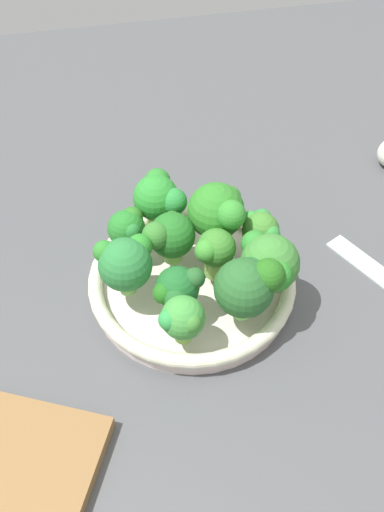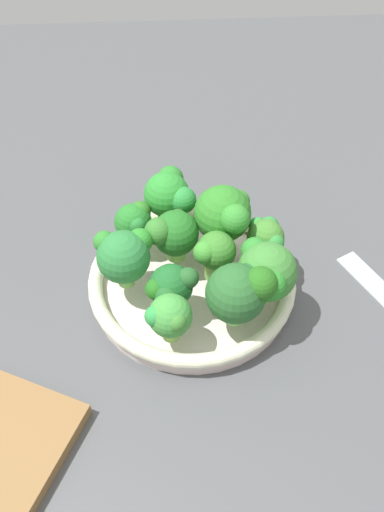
{
  "view_description": "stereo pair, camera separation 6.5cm",
  "coord_description": "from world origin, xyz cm",
  "px_view_note": "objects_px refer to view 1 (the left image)",
  "views": [
    {
      "loc": [
        44.71,
        -8.35,
        54.06
      ],
      "look_at": [
        1.99,
        0.65,
        5.96
      ],
      "focal_mm": 41.66,
      "sensor_mm": 36.0,
      "label": 1
    },
    {
      "loc": [
        45.57,
        -1.92,
        54.06
      ],
      "look_at": [
        1.99,
        0.65,
        5.96
      ],
      "focal_mm": 41.66,
      "sensor_mm": 36.0,
      "label": 2
    }
  ],
  "objects_px": {
    "broccoli_floret_4": "(218,211)",
    "broccoli_floret_7": "(269,264)",
    "broccoli_floret_3": "(261,231)",
    "broccoli_floret_1": "(125,263)",
    "broccoli_floret_10": "(214,251)",
    "broccoli_floret_2": "(170,235)",
    "broccoli_floret_5": "(128,228)",
    "bowl": "(192,282)",
    "broccoli_floret_6": "(177,290)",
    "broccoli_floret_8": "(158,197)",
    "broccoli_floret_0": "(248,285)",
    "broccoli_floret_9": "(183,319)"
  },
  "relations": [
    {
      "from": "bowl",
      "to": "broccoli_floret_6",
      "type": "xyz_separation_m",
      "value": [
        0.04,
        -0.03,
        0.05
      ]
    },
    {
      "from": "broccoli_floret_5",
      "to": "broccoli_floret_8",
      "type": "relative_size",
      "value": 0.74
    },
    {
      "from": "broccoli_floret_3",
      "to": "broccoli_floret_6",
      "type": "bearing_deg",
      "value": -59.34
    },
    {
      "from": "broccoli_floret_1",
      "to": "broccoli_floret_3",
      "type": "height_order",
      "value": "broccoli_floret_1"
    },
    {
      "from": "bowl",
      "to": "broccoli_floret_9",
      "type": "relative_size",
      "value": 4.14
    },
    {
      "from": "broccoli_floret_10",
      "to": "broccoli_floret_0",
      "type": "bearing_deg",
      "value": 20.61
    },
    {
      "from": "broccoli_floret_4",
      "to": "broccoli_floret_8",
      "type": "xyz_separation_m",
      "value": [
        -0.04,
        -0.06,
        -0.01
      ]
    },
    {
      "from": "broccoli_floret_2",
      "to": "broccoli_floret_8",
      "type": "xyz_separation_m",
      "value": [
        -0.06,
        -0.0,
        0.0
      ]
    },
    {
      "from": "broccoli_floret_7",
      "to": "broccoli_floret_9",
      "type": "distance_m",
      "value": 0.11
    },
    {
      "from": "bowl",
      "to": "broccoli_floret_5",
      "type": "distance_m",
      "value": 0.1
    },
    {
      "from": "broccoli_floret_3",
      "to": "broccoli_floret_10",
      "type": "distance_m",
      "value": 0.07
    },
    {
      "from": "broccoli_floret_4",
      "to": "broccoli_floret_8",
      "type": "distance_m",
      "value": 0.08
    },
    {
      "from": "bowl",
      "to": "broccoli_floret_3",
      "type": "distance_m",
      "value": 0.1
    },
    {
      "from": "broccoli_floret_5",
      "to": "broccoli_floret_7",
      "type": "xyz_separation_m",
      "value": [
        0.09,
        0.14,
        0.01
      ]
    },
    {
      "from": "broccoli_floret_0",
      "to": "broccoli_floret_9",
      "type": "distance_m",
      "value": 0.08
    },
    {
      "from": "broccoli_floret_0",
      "to": "broccoli_floret_8",
      "type": "relative_size",
      "value": 1.07
    },
    {
      "from": "broccoli_floret_0",
      "to": "broccoli_floret_6",
      "type": "xyz_separation_m",
      "value": [
        -0.02,
        -0.07,
        -0.01
      ]
    },
    {
      "from": "broccoli_floret_3",
      "to": "broccoli_floret_1",
      "type": "bearing_deg",
      "value": -80.33
    },
    {
      "from": "broccoli_floret_0",
      "to": "broccoli_floret_9",
      "type": "height_order",
      "value": "broccoli_floret_0"
    },
    {
      "from": "broccoli_floret_9",
      "to": "broccoli_floret_3",
      "type": "bearing_deg",
      "value": 133.19
    },
    {
      "from": "broccoli_floret_6",
      "to": "bowl",
      "type": "bearing_deg",
      "value": 150.56
    },
    {
      "from": "broccoli_floret_1",
      "to": "broccoli_floret_8",
      "type": "bearing_deg",
      "value": 151.24
    },
    {
      "from": "broccoli_floret_0",
      "to": "broccoli_floret_10",
      "type": "distance_m",
      "value": 0.06
    },
    {
      "from": "broccoli_floret_0",
      "to": "broccoli_floret_6",
      "type": "height_order",
      "value": "broccoli_floret_0"
    },
    {
      "from": "bowl",
      "to": "broccoli_floret_4",
      "type": "relative_size",
      "value": 2.91
    },
    {
      "from": "broccoli_floret_1",
      "to": "broccoli_floret_3",
      "type": "distance_m",
      "value": 0.16
    },
    {
      "from": "broccoli_floret_1",
      "to": "broccoli_floret_8",
      "type": "distance_m",
      "value": 0.11
    },
    {
      "from": "broccoli_floret_3",
      "to": "broccoli_floret_8",
      "type": "bearing_deg",
      "value": -122.12
    },
    {
      "from": "broccoli_floret_1",
      "to": "broccoli_floret_3",
      "type": "xyz_separation_m",
      "value": [
        -0.03,
        0.16,
        -0.01
      ]
    },
    {
      "from": "broccoli_floret_1",
      "to": "broccoli_floret_10",
      "type": "xyz_separation_m",
      "value": [
        -0.0,
        0.1,
        -0.0
      ]
    },
    {
      "from": "bowl",
      "to": "broccoli_floret_6",
      "type": "relative_size",
      "value": 4.28
    },
    {
      "from": "broccoli_floret_6",
      "to": "broccoli_floret_10",
      "type": "xyz_separation_m",
      "value": [
        -0.04,
        0.05,
        0.01
      ]
    },
    {
      "from": "broccoli_floret_3",
      "to": "broccoli_floret_5",
      "type": "relative_size",
      "value": 1.03
    },
    {
      "from": "broccoli_floret_3",
      "to": "broccoli_floret_8",
      "type": "xyz_separation_m",
      "value": [
        -0.07,
        -0.11,
        0.01
      ]
    },
    {
      "from": "broccoli_floret_6",
      "to": "broccoli_floret_9",
      "type": "bearing_deg",
      "value": -3.39
    },
    {
      "from": "broccoli_floret_4",
      "to": "broccoli_floret_6",
      "type": "bearing_deg",
      "value": -36.01
    },
    {
      "from": "broccoli_floret_2",
      "to": "broccoli_floret_5",
      "type": "relative_size",
      "value": 1.25
    },
    {
      "from": "broccoli_floret_2",
      "to": "broccoli_floret_4",
      "type": "bearing_deg",
      "value": 106.09
    },
    {
      "from": "broccoli_floret_0",
      "to": "broccoli_floret_5",
      "type": "relative_size",
      "value": 1.44
    },
    {
      "from": "broccoli_floret_0",
      "to": "broccoli_floret_4",
      "type": "distance_m",
      "value": 0.11
    },
    {
      "from": "broccoli_floret_4",
      "to": "broccoli_floret_7",
      "type": "height_order",
      "value": "broccoli_floret_4"
    },
    {
      "from": "broccoli_floret_4",
      "to": "broccoli_floret_8",
      "type": "relative_size",
      "value": 1.16
    },
    {
      "from": "broccoli_floret_0",
      "to": "broccoli_floret_8",
      "type": "xyz_separation_m",
      "value": [
        -0.15,
        -0.07,
        -0.0
      ]
    },
    {
      "from": "bowl",
      "to": "broccoli_floret_1",
      "type": "bearing_deg",
      "value": -85.12
    },
    {
      "from": "broccoli_floret_7",
      "to": "broccoli_floret_10",
      "type": "relative_size",
      "value": 1.27
    },
    {
      "from": "broccoli_floret_5",
      "to": "broccoli_floret_6",
      "type": "relative_size",
      "value": 0.95
    },
    {
      "from": "broccoli_floret_2",
      "to": "broccoli_floret_7",
      "type": "bearing_deg",
      "value": 55.5
    },
    {
      "from": "broccoli_floret_3",
      "to": "broccoli_floret_9",
      "type": "height_order",
      "value": "broccoli_floret_9"
    },
    {
      "from": "broccoli_floret_7",
      "to": "broccoli_floret_1",
      "type": "bearing_deg",
      "value": -101.9
    },
    {
      "from": "broccoli_floret_1",
      "to": "broccoli_floret_2",
      "type": "height_order",
      "value": "broccoli_floret_1"
    }
  ]
}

